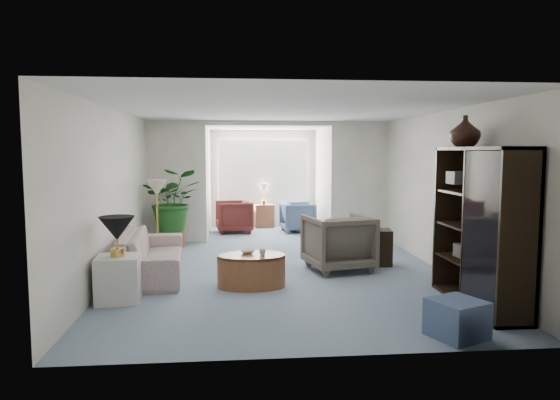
{
  "coord_description": "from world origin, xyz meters",
  "views": [
    {
      "loc": [
        -0.74,
        -7.43,
        1.88
      ],
      "look_at": [
        0.0,
        0.6,
        1.1
      ],
      "focal_mm": 32.5,
      "sensor_mm": 36.0,
      "label": 1
    }
  ],
  "objects": [
    {
      "name": "coffee_table",
      "position": [
        -0.5,
        -0.52,
        0.23
      ],
      "size": [
        1.14,
        1.14,
        0.45
      ],
      "primitive_type": "cylinder",
      "rotation": [
        0.0,
        0.0,
        0.23
      ],
      "color": "brown",
      "rests_on": "ground"
    },
    {
      "name": "floor_lamp",
      "position": [
        -2.07,
        1.46,
        1.25
      ],
      "size": [
        0.36,
        0.36,
        0.28
      ],
      "primitive_type": "cone",
      "color": "beige",
      "rests_on": "ground"
    },
    {
      "name": "sunroom_chair_blue",
      "position": [
        0.76,
        4.24,
        0.34
      ],
      "size": [
        0.83,
        0.81,
        0.69
      ],
      "primitive_type": "imported",
      "rotation": [
        0.0,
        0.0,
        1.68
      ],
      "color": "#4B5B82",
      "rests_on": "ground"
    },
    {
      "name": "back_pier_right",
      "position": [
        1.9,
        3.0,
        1.25
      ],
      "size": [
        1.2,
        0.12,
        2.5
      ],
      "primitive_type": "cube",
      "color": "white",
      "rests_on": "ground"
    },
    {
      "name": "entertainment_cabinet",
      "position": [
        2.23,
        -1.62,
        0.97
      ],
      "size": [
        0.46,
        1.74,
        1.93
      ],
      "primitive_type": "cube",
      "color": "black",
      "rests_on": "ground"
    },
    {
      "name": "sofa",
      "position": [
        -1.99,
        0.29,
        0.33
      ],
      "size": [
        1.06,
        2.31,
        0.66
      ],
      "primitive_type": "imported",
      "rotation": [
        0.0,
        0.0,
        1.65
      ],
      "color": "beige",
      "rests_on": "ground"
    },
    {
      "name": "cabinet_urn",
      "position": [
        2.23,
        -1.12,
        2.13
      ],
      "size": [
        0.39,
        0.39,
        0.4
      ],
      "primitive_type": "imported",
      "color": "black",
      "rests_on": "entertainment_cabinet"
    },
    {
      "name": "ottoman",
      "position": [
        1.5,
        -2.64,
        0.19
      ],
      "size": [
        0.63,
        0.63,
        0.38
      ],
      "primitive_type": "cube",
      "rotation": [
        0.0,
        0.0,
        0.4
      ],
      "color": "#4B5B82",
      "rests_on": "ground"
    },
    {
      "name": "coffee_bowl",
      "position": [
        -0.55,
        -0.42,
        0.47
      ],
      "size": [
        0.24,
        0.24,
        0.05
      ],
      "primitive_type": "imported",
      "rotation": [
        0.0,
        0.0,
        0.23
      ],
      "color": "silver",
      "rests_on": "coffee_table"
    },
    {
      "name": "sunroom_table",
      "position": [
        0.01,
        4.99,
        0.28
      ],
      "size": [
        0.5,
        0.41,
        0.57
      ],
      "primitive_type": "cube",
      "rotation": [
        0.0,
        0.0,
        0.11
      ],
      "color": "brown",
      "rests_on": "ground"
    },
    {
      "name": "wingback_chair",
      "position": [
        0.9,
        0.35,
        0.44
      ],
      "size": [
        1.13,
        1.15,
        0.89
      ],
      "primitive_type": "imported",
      "rotation": [
        0.0,
        0.0,
        3.35
      ],
      "color": "#695F53",
      "rests_on": "ground"
    },
    {
      "name": "floor",
      "position": [
        0.0,
        0.0,
        0.0
      ],
      "size": [
        6.0,
        6.0,
        0.0
      ],
      "primitive_type": "plane",
      "color": "#7C8EA4",
      "rests_on": "ground"
    },
    {
      "name": "plant_pot",
      "position": [
        -1.91,
        2.52,
        0.16
      ],
      "size": [
        0.4,
        0.4,
        0.32
      ],
      "primitive_type": "cylinder",
      "color": "#994A2C",
      "rests_on": "ground"
    },
    {
      "name": "framed_picture",
      "position": [
        2.46,
        -0.1,
        1.7
      ],
      "size": [
        0.04,
        0.5,
        0.4
      ],
      "primitive_type": "cube",
      "color": "#BAAE95"
    },
    {
      "name": "side_table_dark",
      "position": [
        1.6,
        0.65,
        0.29
      ],
      "size": [
        0.54,
        0.46,
        0.59
      ],
      "primitive_type": "cube",
      "rotation": [
        0.0,
        0.0,
        -0.14
      ],
      "color": "black",
      "rests_on": "ground"
    },
    {
      "name": "table_lamp",
      "position": [
        -2.19,
        -1.06,
        0.92
      ],
      "size": [
        0.44,
        0.44,
        0.3
      ],
      "primitive_type": "cone",
      "color": "black",
      "rests_on": "end_table"
    },
    {
      "name": "shelf_clutter",
      "position": [
        2.18,
        -1.63,
        0.98
      ],
      "size": [
        0.3,
        1.17,
        1.06
      ],
      "color": "black",
      "rests_on": "entertainment_cabinet"
    },
    {
      "name": "end_table",
      "position": [
        -2.19,
        -1.06,
        0.29
      ],
      "size": [
        0.56,
        0.56,
        0.57
      ],
      "primitive_type": "cube",
      "rotation": [
        0.0,
        0.0,
        0.08
      ],
      "color": "silver",
      "rests_on": "ground"
    },
    {
      "name": "window_blinds",
      "position": [
        0.0,
        5.15,
        1.4
      ],
      "size": [
        2.2,
        0.02,
        1.5
      ],
      "primitive_type": "cube",
      "color": "white"
    },
    {
      "name": "coffee_cup",
      "position": [
        -0.35,
        -0.62,
        0.5
      ],
      "size": [
        0.12,
        0.12,
        0.09
      ],
      "primitive_type": "imported",
      "rotation": [
        0.0,
        0.0,
        0.23
      ],
      "color": "beige",
      "rests_on": "coffee_table"
    },
    {
      "name": "window_pane",
      "position": [
        0.0,
        5.18,
        1.4
      ],
      "size": [
        2.2,
        0.02,
        1.5
      ],
      "primitive_type": "cube",
      "color": "white"
    },
    {
      "name": "sunroom_floor",
      "position": [
        0.0,
        4.1,
        0.0
      ],
      "size": [
        2.6,
        2.6,
        0.0
      ],
      "primitive_type": "plane",
      "color": "#7C8EA4",
      "rests_on": "ground"
    },
    {
      "name": "house_plant",
      "position": [
        -1.91,
        2.52,
        0.93
      ],
      "size": [
        1.1,
        0.95,
        1.22
      ],
      "primitive_type": "imported",
      "color": "#1E521C",
      "rests_on": "plant_pot"
    },
    {
      "name": "sunroom_chair_maroon",
      "position": [
        -0.74,
        4.24,
        0.37
      ],
      "size": [
        0.89,
        0.87,
        0.74
      ],
      "primitive_type": "imported",
      "rotation": [
        0.0,
        0.0,
        -1.46
      ],
      "color": "#581F1E",
      "rests_on": "ground"
    },
    {
      "name": "back_header",
      "position": [
        0.0,
        3.0,
        2.45
      ],
      "size": [
        2.6,
        0.12,
        0.1
      ],
      "primitive_type": "cube",
      "color": "white",
      "rests_on": "back_pier_left"
    },
    {
      "name": "back_pier_left",
      "position": [
        -1.9,
        3.0,
        1.25
      ],
      "size": [
        1.2,
        0.12,
        2.5
      ],
      "primitive_type": "cube",
      "color": "white",
      "rests_on": "ground"
    }
  ]
}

